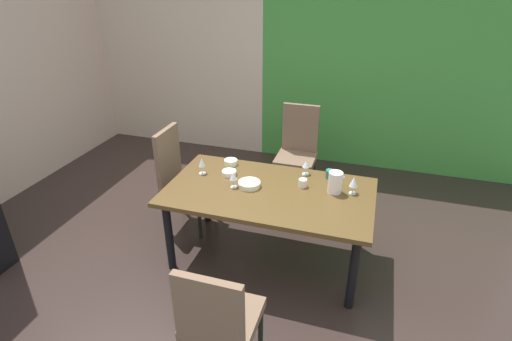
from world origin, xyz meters
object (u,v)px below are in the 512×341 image
(wine_glass_near_shelf, at_px, (306,165))
(serving_bowl_near_window, at_px, (249,184))
(chair_left_far, at_px, (180,175))
(cup_west, at_px, (303,183))
(chair_head_near, at_px, (218,319))
(pitcher_left, at_px, (335,182))
(wine_glass_right, at_px, (354,182))
(serving_bowl_north, at_px, (231,162))
(dining_table, at_px, (269,198))
(cup_rear, at_px, (330,174))
(wine_glass_south, at_px, (202,163))
(wine_glass_center, at_px, (233,176))
(chair_head_far, at_px, (298,148))
(serving_bowl_east, at_px, (229,173))

(wine_glass_near_shelf, height_order, serving_bowl_near_window, wine_glass_near_shelf)
(chair_left_far, distance_m, cup_west, 1.29)
(chair_head_near, distance_m, cup_west, 1.47)
(cup_west, xyz_separation_m, pitcher_left, (0.28, -0.02, 0.06))
(wine_glass_right, distance_m, serving_bowl_near_window, 0.89)
(serving_bowl_north, bearing_deg, dining_table, -37.51)
(cup_rear, bearing_deg, chair_head_near, -104.29)
(wine_glass_south, relative_size, serving_bowl_near_window, 0.81)
(serving_bowl_north, distance_m, pitcher_left, 1.06)
(wine_glass_south, xyz_separation_m, wine_glass_center, (0.37, -0.16, -0.00))
(dining_table, bearing_deg, pitcher_left, 13.87)
(wine_glass_near_shelf, bearing_deg, serving_bowl_north, -178.93)
(chair_head_near, relative_size, cup_rear, 12.07)
(chair_head_far, relative_size, cup_west, 14.24)
(wine_glass_south, relative_size, pitcher_left, 0.83)
(wine_glass_near_shelf, bearing_deg, wine_glass_right, -27.22)
(wine_glass_right, height_order, serving_bowl_east, wine_glass_right)
(serving_bowl_east, bearing_deg, wine_glass_right, -0.24)
(chair_head_far, xyz_separation_m, pitcher_left, (0.56, -1.16, 0.24))
(wine_glass_near_shelf, height_order, pitcher_left, pitcher_left)
(wine_glass_center, xyz_separation_m, serving_bowl_north, (-0.18, 0.41, -0.08))
(dining_table, height_order, cup_west, cup_west)
(wine_glass_near_shelf, xyz_separation_m, serving_bowl_north, (-0.73, -0.01, -0.07))
(wine_glass_right, xyz_separation_m, pitcher_left, (-0.15, -0.03, -0.01))
(chair_left_far, height_order, serving_bowl_east, chair_left_far)
(dining_table, xyz_separation_m, pitcher_left, (0.54, 0.13, 0.17))
(chair_head_far, height_order, serving_bowl_east, chair_head_far)
(chair_left_far, relative_size, chair_head_far, 0.99)
(wine_glass_south, height_order, cup_west, wine_glass_south)
(wine_glass_center, bearing_deg, dining_table, 7.06)
(pitcher_left, bearing_deg, serving_bowl_east, 178.21)
(dining_table, relative_size, chair_head_near, 1.85)
(serving_bowl_east, bearing_deg, cup_west, -1.22)
(wine_glass_near_shelf, bearing_deg, wine_glass_south, -163.58)
(wine_glass_center, height_order, serving_bowl_north, wine_glass_center)
(chair_head_near, xyz_separation_m, wine_glass_center, (-0.35, 1.25, 0.29))
(serving_bowl_east, height_order, cup_west, cup_west)
(wine_glass_near_shelf, distance_m, wine_glass_center, 0.70)
(serving_bowl_north, xyz_separation_m, serving_bowl_near_window, (0.31, -0.36, -0.00))
(dining_table, height_order, wine_glass_south, wine_glass_south)
(serving_bowl_north, xyz_separation_m, serving_bowl_east, (0.06, -0.21, -0.00))
(serving_bowl_near_window, xyz_separation_m, cup_west, (0.45, 0.14, 0.01))
(serving_bowl_east, xyz_separation_m, cup_rear, (0.89, 0.22, 0.02))
(dining_table, bearing_deg, wine_glass_near_shelf, 58.15)
(serving_bowl_east, bearing_deg, wine_glass_near_shelf, 18.62)
(dining_table, distance_m, chair_head_near, 1.29)
(serving_bowl_north, bearing_deg, cup_rear, 0.26)
(serving_bowl_north, bearing_deg, wine_glass_near_shelf, 1.07)
(dining_table, height_order, serving_bowl_north, serving_bowl_north)
(chair_left_far, xyz_separation_m, wine_glass_near_shelf, (1.25, 0.11, 0.25))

